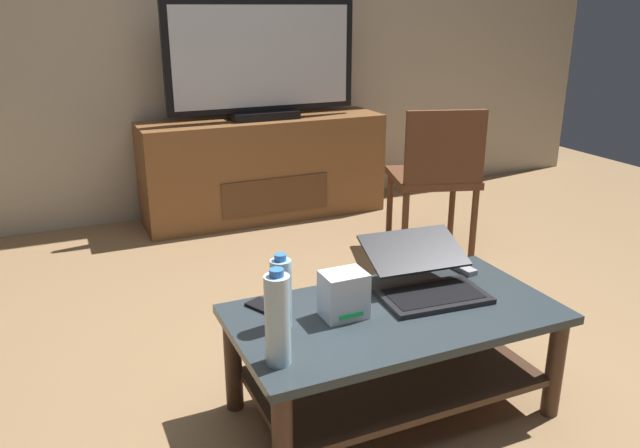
% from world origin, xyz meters
% --- Properties ---
extents(ground_plane, '(7.68, 7.68, 0.00)m').
position_xyz_m(ground_plane, '(0.00, 0.00, 0.00)').
color(ground_plane, olive).
extents(coffee_table, '(1.08, 0.57, 0.39)m').
position_xyz_m(coffee_table, '(0.08, -0.10, 0.27)').
color(coffee_table, '#2D383D').
rests_on(coffee_table, ground).
extents(media_cabinet, '(1.58, 0.43, 0.65)m').
position_xyz_m(media_cabinet, '(0.40, 2.12, 0.33)').
color(media_cabinet, brown).
rests_on(media_cabinet, ground).
extents(television, '(1.22, 0.20, 0.72)m').
position_xyz_m(television, '(0.40, 2.10, 1.00)').
color(television, black).
rests_on(television, media_cabinet).
extents(dining_chair, '(0.55, 0.55, 0.84)m').
position_xyz_m(dining_chair, '(1.02, 1.06, 0.48)').
color(dining_chair, '#59331E').
rests_on(dining_chair, ground).
extents(laptop, '(0.39, 0.39, 0.17)m').
position_xyz_m(laptop, '(0.25, -0.02, 0.44)').
color(laptop, black).
rests_on(laptop, coffee_table).
extents(router_box, '(0.14, 0.11, 0.15)m').
position_xyz_m(router_box, '(-0.09, -0.07, 0.46)').
color(router_box, silver).
rests_on(router_box, coffee_table).
extents(water_bottle_near, '(0.07, 0.07, 0.29)m').
position_xyz_m(water_bottle_near, '(-0.38, -0.25, 0.52)').
color(water_bottle_near, silver).
rests_on(water_bottle_near, coffee_table).
extents(water_bottle_far, '(0.07, 0.07, 0.24)m').
position_xyz_m(water_bottle_far, '(-0.30, -0.05, 0.50)').
color(water_bottle_far, '#99C6E5').
rests_on(water_bottle_far, coffee_table).
extents(cell_phone, '(0.12, 0.16, 0.01)m').
position_xyz_m(cell_phone, '(-0.30, 0.08, 0.39)').
color(cell_phone, black).
rests_on(cell_phone, coffee_table).
extents(tv_remote, '(0.06, 0.16, 0.02)m').
position_xyz_m(tv_remote, '(0.48, 0.10, 0.40)').
color(tv_remote, '#99999E').
rests_on(tv_remote, coffee_table).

